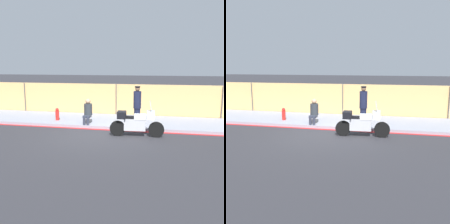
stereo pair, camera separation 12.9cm
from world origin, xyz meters
The scene contains 8 objects.
ground_plane centered at (0.00, 0.00, 0.00)m, with size 120.00×120.00×0.00m, color #2D2D33.
sidewalk centered at (0.00, 2.73, 0.07)m, with size 43.51×3.16×0.14m.
curb_paint_stripe centered at (0.00, 1.06, 0.00)m, with size 43.51×0.18×0.01m.
storefront_fence centered at (0.00, 4.41, 0.95)m, with size 41.33×0.17×1.91m.
motorcycle centered at (1.65, 0.22, 0.62)m, with size 2.32×0.59×1.54m.
officer_standing centered at (1.51, 1.82, 1.10)m, with size 0.37×0.37×1.88m.
person_seated_on_curb centered at (-0.91, 1.59, 0.81)m, with size 0.40×0.66×1.24m.
fire_hydrant centered at (-2.73, 2.06, 0.46)m, with size 0.19×0.24×0.65m.
Camera 1 is at (2.85, -10.62, 3.06)m, focal length 42.00 mm.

